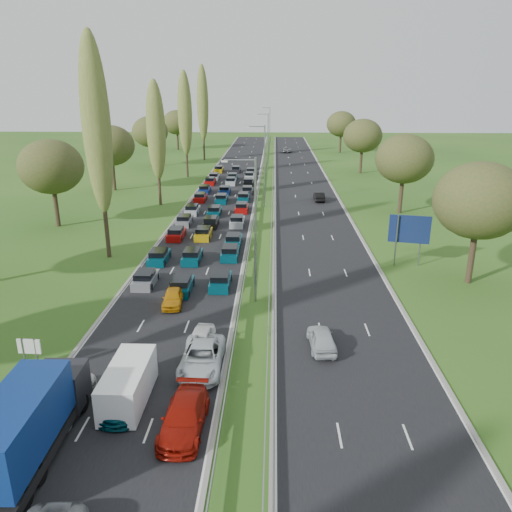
{
  "coord_description": "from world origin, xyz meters",
  "views": [
    {
      "loc": [
        5.97,
        4.38,
        17.1
      ],
      "look_at": [
        4.26,
        50.42,
        1.5
      ],
      "focal_mm": 35.0,
      "sensor_mm": 36.0,
      "label": 1
    }
  ],
  "objects_px": {
    "near_car_2": "(59,401)",
    "direction_sign": "(409,232)",
    "blue_lorry": "(30,421)",
    "info_sign": "(30,350)",
    "white_van_rear": "(129,381)"
  },
  "relations": [
    {
      "from": "near_car_2",
      "to": "direction_sign",
      "type": "relative_size",
      "value": 1.01
    },
    {
      "from": "white_van_rear",
      "to": "direction_sign",
      "type": "xyz_separation_m",
      "value": [
        21.61,
        23.59,
        2.44
      ]
    },
    {
      "from": "info_sign",
      "to": "blue_lorry",
      "type": "bearing_deg",
      "value": -63.89
    },
    {
      "from": "near_car_2",
      "to": "blue_lorry",
      "type": "bearing_deg",
      "value": -85.3
    },
    {
      "from": "near_car_2",
      "to": "blue_lorry",
      "type": "relative_size",
      "value": 0.58
    },
    {
      "from": "info_sign",
      "to": "direction_sign",
      "type": "relative_size",
      "value": 0.4
    },
    {
      "from": "near_car_2",
      "to": "direction_sign",
      "type": "xyz_separation_m",
      "value": [
        25.11,
        25.08,
        2.82
      ]
    },
    {
      "from": "white_van_rear",
      "to": "info_sign",
      "type": "distance_m",
      "value": 7.78
    },
    {
      "from": "near_car_2",
      "to": "direction_sign",
      "type": "height_order",
      "value": "direction_sign"
    },
    {
      "from": "blue_lorry",
      "to": "direction_sign",
      "type": "distance_m",
      "value": 37.89
    },
    {
      "from": "direction_sign",
      "to": "info_sign",
      "type": "bearing_deg",
      "value": -144.38
    },
    {
      "from": "info_sign",
      "to": "direction_sign",
      "type": "bearing_deg",
      "value": 35.62
    },
    {
      "from": "near_car_2",
      "to": "direction_sign",
      "type": "distance_m",
      "value": 35.61
    },
    {
      "from": "near_car_2",
      "to": "info_sign",
      "type": "height_order",
      "value": "info_sign"
    },
    {
      "from": "info_sign",
      "to": "white_van_rear",
      "type": "bearing_deg",
      "value": -22.34
    }
  ]
}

